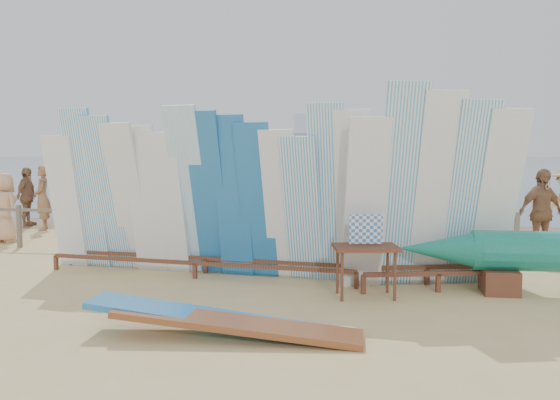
% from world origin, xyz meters
% --- Properties ---
extents(ground, '(160.00, 160.00, 0.00)m').
position_xyz_m(ground, '(0.00, 0.00, 0.00)').
color(ground, '#DDC07F').
rests_on(ground, ground).
extents(ocean, '(320.00, 240.00, 0.02)m').
position_xyz_m(ocean, '(0.00, 128.00, 0.00)').
color(ocean, '#425D77').
rests_on(ocean, ground).
extents(wet_sand_strip, '(40.00, 2.60, 0.01)m').
position_xyz_m(wet_sand_strip, '(0.00, 7.20, 0.00)').
color(wet_sand_strip, '#83664A').
rests_on(wet_sand_strip, ground).
extents(distant_ship, '(45.00, 8.00, 14.00)m').
position_xyz_m(distant_ship, '(-12.00, 180.00, 5.31)').
color(distant_ship, '#999EA3').
rests_on(distant_ship, ocean).
extents(fence, '(12.08, 0.08, 0.90)m').
position_xyz_m(fence, '(0.00, 3.00, 0.63)').
color(fence, '#6F6254').
rests_on(fence, ground).
extents(main_surfboard_rack, '(5.60, 1.32, 2.74)m').
position_xyz_m(main_surfboard_rack, '(0.60, 0.80, 1.24)').
color(main_surfboard_rack, brown).
rests_on(main_surfboard_rack, ground).
extents(side_surfboard_rack, '(2.69, 1.36, 2.99)m').
position_xyz_m(side_surfboard_rack, '(4.24, 0.46, 1.35)').
color(side_surfboard_rack, brown).
rests_on(side_surfboard_rack, ground).
extents(vendor_table, '(0.98, 0.77, 1.16)m').
position_xyz_m(vendor_table, '(3.26, -0.22, 0.39)').
color(vendor_table, brown).
rests_on(vendor_table, ground).
extents(flat_board_c, '(2.71, 0.63, 0.32)m').
position_xyz_m(flat_board_c, '(1.92, -2.28, 0.00)').
color(flat_board_c, brown).
rests_on(flat_board_c, ground).
extents(flat_board_d, '(2.70, 0.62, 0.38)m').
position_xyz_m(flat_board_d, '(1.58, -2.18, 0.00)').
color(flat_board_d, '#236CAF').
rests_on(flat_board_d, ground).
extents(beach_chair_left, '(0.61, 0.64, 0.96)m').
position_xyz_m(beach_chair_left, '(-0.30, 3.52, 0.28)').
color(beach_chair_left, '#B31319').
rests_on(beach_chair_left, ground).
extents(beach_chair_right, '(0.64, 0.67, 0.93)m').
position_xyz_m(beach_chair_right, '(0.53, 4.12, 0.27)').
color(beach_chair_right, '#B31319').
rests_on(beach_chair_right, ground).
extents(stroller, '(0.55, 0.75, 0.98)m').
position_xyz_m(stroller, '(1.04, 3.62, 0.39)').
color(stroller, '#B31319').
rests_on(stroller, ground).
extents(beachgoer_extra_1, '(0.49, 0.97, 1.60)m').
position_xyz_m(beachgoer_extra_1, '(-5.93, 6.39, 0.80)').
color(beachgoer_extra_1, '#8C6042').
rests_on(beachgoer_extra_1, ground).
extents(beachgoer_8, '(0.73, 1.00, 1.86)m').
position_xyz_m(beachgoer_8, '(5.84, 3.60, 0.93)').
color(beachgoer_8, beige).
rests_on(beachgoer_8, ground).
extents(beachgoer_7, '(0.68, 0.73, 1.79)m').
position_xyz_m(beachgoer_7, '(4.78, 4.96, 0.89)').
color(beachgoer_7, '#8C6042').
rests_on(beachgoer_7, ground).
extents(beachgoer_5, '(1.69, 1.55, 1.88)m').
position_xyz_m(beachgoer_5, '(2.64, 7.20, 0.94)').
color(beachgoer_5, beige).
rests_on(beachgoer_5, ground).
extents(beachgoer_6, '(0.84, 0.87, 1.67)m').
position_xyz_m(beachgoer_6, '(1.48, 4.85, 0.84)').
color(beachgoer_6, tan).
rests_on(beachgoer_6, ground).
extents(beachgoer_1, '(0.57, 0.70, 1.68)m').
position_xyz_m(beachgoer_1, '(-5.04, 5.68, 0.84)').
color(beachgoer_1, '#8C6042').
rests_on(beachgoer_1, ground).
extents(beachgoer_4, '(0.46, 0.99, 1.65)m').
position_xyz_m(beachgoer_4, '(1.23, 4.70, 0.83)').
color(beachgoer_4, '#8C6042').
rests_on(beachgoer_4, ground).
extents(beachgoer_3, '(0.63, 1.16, 1.70)m').
position_xyz_m(beachgoer_3, '(-0.27, 5.38, 0.85)').
color(beachgoer_3, tan).
rests_on(beachgoer_3, ground).
extents(beachgoer_10, '(1.08, 0.85, 1.70)m').
position_xyz_m(beachgoer_10, '(6.58, 3.62, 0.85)').
color(beachgoer_10, '#8C6042').
rests_on(beachgoer_10, ground).
extents(beachgoer_0, '(0.84, 0.62, 1.56)m').
position_xyz_m(beachgoer_0, '(-4.73, 3.60, 0.78)').
color(beachgoer_0, tan).
rests_on(beachgoer_0, ground).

